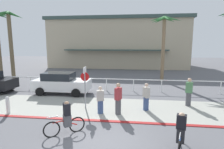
# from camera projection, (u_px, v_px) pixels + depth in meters

# --- Properties ---
(ground_plane) EXTENTS (80.00, 80.00, 0.00)m
(ground_plane) POSITION_uv_depth(u_px,v_px,m) (121.00, 87.00, 17.08)
(ground_plane) COLOR #5B5B60
(sidewalk_strip) EXTENTS (44.00, 4.00, 0.02)m
(sidewalk_strip) POSITION_uv_depth(u_px,v_px,m) (114.00, 108.00, 11.40)
(sidewalk_strip) COLOR #9E9E93
(sidewalk_strip) RESTS_ON ground
(curb_paint) EXTENTS (44.00, 0.24, 0.03)m
(curb_paint) POSITION_uv_depth(u_px,v_px,m) (110.00, 121.00, 9.44)
(curb_paint) COLOR maroon
(curb_paint) RESTS_ON ground
(building_backdrop) EXTENTS (23.09, 13.37, 8.20)m
(building_backdrop) POSITION_uv_depth(u_px,v_px,m) (119.00, 43.00, 34.23)
(building_backdrop) COLOR #BCAD8E
(building_backdrop) RESTS_ON ground
(rail_fence) EXTENTS (25.06, 0.08, 1.04)m
(rail_fence) POSITION_uv_depth(u_px,v_px,m) (120.00, 81.00, 15.47)
(rail_fence) COLOR white
(rail_fence) RESTS_ON ground
(stop_sign_bike_lane) EXTENTS (0.52, 0.56, 2.56)m
(stop_sign_bike_lane) POSITION_uv_depth(u_px,v_px,m) (85.00, 82.00, 11.04)
(stop_sign_bike_lane) COLOR gray
(stop_sign_bike_lane) RESTS_ON ground
(bollard_0) EXTENTS (0.20, 0.20, 1.00)m
(bollard_0) POSITION_uv_depth(u_px,v_px,m) (8.00, 105.00, 10.43)
(bollard_0) COLOR white
(bollard_0) RESTS_ON ground
(palm_tree_1) EXTENTS (3.33, 3.19, 6.98)m
(palm_tree_1) POSITION_uv_depth(u_px,v_px,m) (9.00, 31.00, 17.64)
(palm_tree_1) COLOR brown
(palm_tree_1) RESTS_ON ground
(palm_tree_2) EXTENTS (3.24, 3.01, 6.72)m
(palm_tree_2) POSITION_uv_depth(u_px,v_px,m) (164.00, 31.00, 19.02)
(palm_tree_2) COLOR #846B4C
(palm_tree_2) RESTS_ON ground
(car_white_1) EXTENTS (4.40, 2.02, 1.69)m
(car_white_1) POSITION_uv_depth(u_px,v_px,m) (61.00, 83.00, 14.64)
(car_white_1) COLOR white
(car_white_1) RESTS_ON ground
(cyclist_red_0) EXTENTS (1.53, 1.08, 1.50)m
(cyclist_red_0) POSITION_uv_depth(u_px,v_px,m) (66.00, 119.00, 8.03)
(cyclist_red_0) COLOR black
(cyclist_red_0) RESTS_ON ground
(cyclist_blue_1) EXTENTS (0.57, 1.76, 1.50)m
(cyclist_blue_1) POSITION_uv_depth(u_px,v_px,m) (181.00, 134.00, 6.71)
(cyclist_blue_1) COLOR black
(cyclist_blue_1) RESTS_ON ground
(pedestrian_0) EXTENTS (0.44, 0.48, 1.65)m
(pedestrian_0) POSITION_uv_depth(u_px,v_px,m) (146.00, 98.00, 10.92)
(pedestrian_0) COLOR #384C7A
(pedestrian_0) RESTS_ON ground
(pedestrian_1) EXTENTS (0.42, 0.47, 1.79)m
(pedestrian_1) POSITION_uv_depth(u_px,v_px,m) (118.00, 100.00, 10.26)
(pedestrian_1) COLOR #4C4C51
(pedestrian_1) RESTS_ON ground
(pedestrian_2) EXTENTS (0.45, 0.39, 1.58)m
(pedestrian_2) POSITION_uv_depth(u_px,v_px,m) (100.00, 101.00, 10.42)
(pedestrian_2) COLOR #384C7A
(pedestrian_2) RESTS_ON ground
(pedestrian_3) EXTENTS (0.47, 0.42, 1.80)m
(pedestrian_3) POSITION_uv_depth(u_px,v_px,m) (189.00, 93.00, 11.68)
(pedestrian_3) COLOR #4C4C51
(pedestrian_3) RESTS_ON ground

